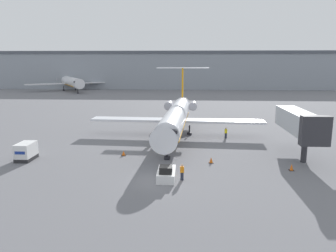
% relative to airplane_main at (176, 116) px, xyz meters
% --- Properties ---
extents(ground_plane, '(600.00, 600.00, 0.00)m').
position_rel_airplane_main_xyz_m(ground_plane, '(-0.87, -20.92, -3.31)').
color(ground_plane, slate).
extents(terminal_building, '(180.00, 16.80, 16.75)m').
position_rel_airplane_main_xyz_m(terminal_building, '(-0.87, 99.08, 5.10)').
color(terminal_building, '#8C939E').
rests_on(terminal_building, ground).
extents(airplane_main, '(28.57, 33.28, 10.92)m').
position_rel_airplane_main_xyz_m(airplane_main, '(0.00, 0.00, 0.00)').
color(airplane_main, silver).
rests_on(airplane_main, ground).
extents(pushback_tug, '(1.84, 3.92, 1.62)m').
position_rel_airplane_main_xyz_m(pushback_tug, '(-0.34, -20.21, -2.73)').
color(pushback_tug, silver).
rests_on(pushback_tug, ground).
extents(luggage_cart, '(1.79, 3.02, 2.17)m').
position_rel_airplane_main_xyz_m(luggage_cart, '(-18.25, -14.52, -2.22)').
color(luggage_cart, '#232326').
rests_on(luggage_cart, ground).
extents(worker_near_tug, '(0.40, 0.24, 1.71)m').
position_rel_airplane_main_xyz_m(worker_near_tug, '(1.31, -20.50, -2.41)').
color(worker_near_tug, '#232838').
rests_on(worker_near_tug, ground).
extents(worker_by_wing, '(0.40, 0.24, 1.71)m').
position_rel_airplane_main_xyz_m(worker_by_wing, '(8.00, -1.11, -2.41)').
color(worker_by_wing, '#232838').
rests_on(worker_by_wing, ground).
extents(traffic_cone_left, '(0.64, 0.64, 0.64)m').
position_rel_airplane_main_xyz_m(traffic_cone_left, '(-6.48, -11.90, -3.00)').
color(traffic_cone_left, black).
rests_on(traffic_cone_left, ground).
extents(traffic_cone_right, '(0.62, 0.62, 0.70)m').
position_rel_airplane_main_xyz_m(traffic_cone_right, '(4.74, -14.44, -2.97)').
color(traffic_cone_right, black).
rests_on(traffic_cone_right, ground).
extents(traffic_cone_mid, '(0.55, 0.55, 0.77)m').
position_rel_airplane_main_xyz_m(traffic_cone_mid, '(13.61, -16.73, -2.94)').
color(traffic_cone_mid, black).
rests_on(traffic_cone_mid, ground).
extents(airplane_parked_far_left, '(32.13, 34.77, 10.92)m').
position_rel_airplane_main_xyz_m(airplane_parked_far_left, '(-48.10, 84.22, 0.57)').
color(airplane_parked_far_left, white).
rests_on(airplane_parked_far_left, ground).
extents(jet_bridge, '(3.20, 12.41, 6.19)m').
position_rel_airplane_main_xyz_m(jet_bridge, '(16.04, -10.98, 1.14)').
color(jet_bridge, '#2D2D33').
rests_on(jet_bridge, ground).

